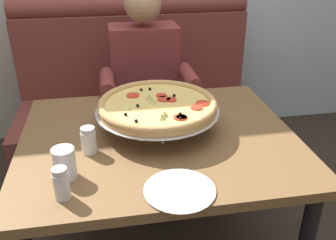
{
  "coord_description": "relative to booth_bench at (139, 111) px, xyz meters",
  "views": [
    {
      "loc": [
        -0.2,
        -1.35,
        1.5
      ],
      "look_at": [
        0.05,
        0.06,
        0.77
      ],
      "focal_mm": 39.38,
      "sensor_mm": 36.0,
      "label": 1
    }
  ],
  "objects": [
    {
      "name": "booth_bench",
      "position": [
        0.0,
        0.0,
        0.0
      ],
      "size": [
        1.59,
        0.78,
        1.13
      ],
      "color": "brown",
      "rests_on": "ground_plane"
    },
    {
      "name": "diner_main",
      "position": [
        0.03,
        -0.27,
        0.31
      ],
      "size": [
        0.54,
        0.64,
        1.27
      ],
      "color": "#2D3342",
      "rests_on": "ground_plane"
    },
    {
      "name": "patio_chair",
      "position": [
        1.53,
        0.98,
        0.13
      ],
      "size": [
        0.43,
        0.43,
        0.86
      ],
      "color": "black",
      "rests_on": "ground_plane"
    },
    {
      "name": "plate_near_left",
      "position": [
        0.01,
        -1.33,
        0.34
      ],
      "size": [
        0.24,
        0.24,
        0.02
      ],
      "color": "white",
      "rests_on": "dining_table"
    },
    {
      "name": "dining_table",
      "position": [
        0.0,
        -0.95,
        0.25
      ],
      "size": [
        1.15,
        0.95,
        0.73
      ],
      "color": "brown",
      "rests_on": "ground_plane"
    },
    {
      "name": "drinking_glass",
      "position": [
        -0.37,
        -1.18,
        0.38
      ],
      "size": [
        0.08,
        0.08,
        0.11
      ],
      "color": "silver",
      "rests_on": "dining_table"
    },
    {
      "name": "shaker_parmesan",
      "position": [
        -0.29,
        -1.03,
        0.38
      ],
      "size": [
        0.06,
        0.06,
        0.11
      ],
      "color": "white",
      "rests_on": "dining_table"
    },
    {
      "name": "shaker_pepper_flakes",
      "position": [
        -0.37,
        -1.3,
        0.38
      ],
      "size": [
        0.05,
        0.05,
        0.11
      ],
      "color": "white",
      "rests_on": "dining_table"
    },
    {
      "name": "pizza",
      "position": [
        0.01,
        -0.88,
        0.44
      ],
      "size": [
        0.53,
        0.53,
        0.14
      ],
      "color": "silver",
      "rests_on": "dining_table"
    }
  ]
}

